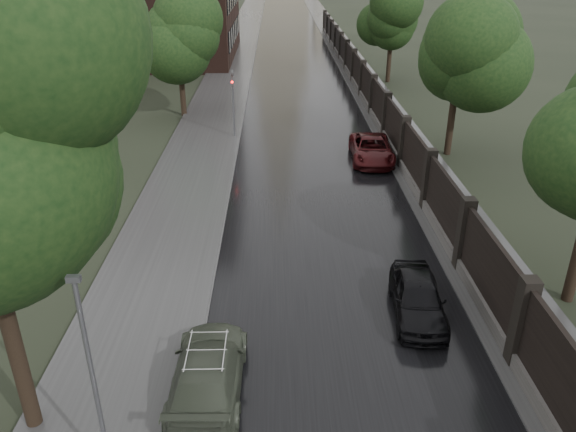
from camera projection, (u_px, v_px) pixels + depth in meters
The scene contains 9 objects.
fence_right at pixel (368, 92), 39.21m from camera, with size 0.45×75.72×2.70m.
tree_left_far at pixel (178, 34), 35.32m from camera, with size 4.25×4.25×7.39m.
tree_right_b at pixel (459, 62), 28.54m from camera, with size 4.08×4.08×7.01m.
tree_right_c at pixel (392, 19), 44.74m from camera, with size 4.08×4.08×7.01m.
lamp_post at pixel (94, 383), 10.84m from camera, with size 0.25×0.12×5.11m.
traffic_light at pixel (233, 98), 32.12m from camera, with size 0.16×0.32×4.00m.
volga_sedan at pixel (208, 372), 14.10m from camera, with size 1.79×4.41×1.28m, color #3E4437.
car_right_near at pixel (418, 297), 17.08m from camera, with size 1.51×3.74×1.28m, color black.
car_right_far at pixel (372, 149), 29.48m from camera, with size 2.11×4.58×1.27m, color black.
Camera 1 is at (-1.82, -6.92, 10.31)m, focal length 35.00 mm.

